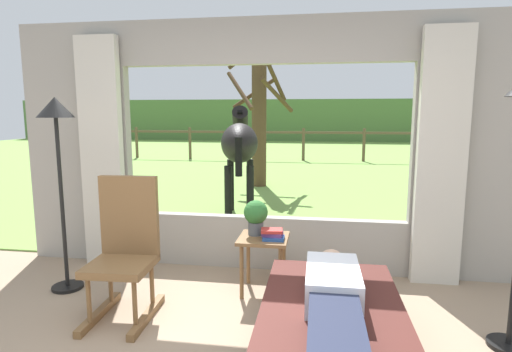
{
  "coord_description": "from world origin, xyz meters",
  "views": [
    {
      "loc": [
        0.58,
        -1.93,
        1.62
      ],
      "look_at": [
        0.0,
        1.8,
        1.05
      ],
      "focal_mm": 29.2,
      "sensor_mm": 36.0,
      "label": 1
    }
  ],
  "objects_px": {
    "potted_plant": "(256,215)",
    "horse": "(240,143)",
    "recliner_sofa": "(332,341)",
    "book_stack": "(273,234)",
    "rocking_chair": "(125,249)",
    "pasture_tree": "(259,114)",
    "floor_lamp_left": "(57,136)",
    "side_table": "(263,247)",
    "reclining_person": "(333,299)"
  },
  "relations": [
    {
      "from": "floor_lamp_left",
      "to": "pasture_tree",
      "type": "distance_m",
      "value": 5.76
    },
    {
      "from": "rocking_chair",
      "to": "potted_plant",
      "type": "bearing_deg",
      "value": 30.49
    },
    {
      "from": "recliner_sofa",
      "to": "book_stack",
      "type": "distance_m",
      "value": 1.24
    },
    {
      "from": "side_table",
      "to": "book_stack",
      "type": "relative_size",
      "value": 2.45
    },
    {
      "from": "potted_plant",
      "to": "book_stack",
      "type": "bearing_deg",
      "value": -35.63
    },
    {
      "from": "rocking_chair",
      "to": "side_table",
      "type": "height_order",
      "value": "rocking_chair"
    },
    {
      "from": "book_stack",
      "to": "side_table",
      "type": "bearing_deg",
      "value": 145.51
    },
    {
      "from": "reclining_person",
      "to": "potted_plant",
      "type": "bearing_deg",
      "value": 117.73
    },
    {
      "from": "rocking_chair",
      "to": "potted_plant",
      "type": "relative_size",
      "value": 3.5
    },
    {
      "from": "recliner_sofa",
      "to": "side_table",
      "type": "distance_m",
      "value": 1.3
    },
    {
      "from": "reclining_person",
      "to": "book_stack",
      "type": "relative_size",
      "value": 6.74
    },
    {
      "from": "potted_plant",
      "to": "horse",
      "type": "height_order",
      "value": "horse"
    },
    {
      "from": "floor_lamp_left",
      "to": "horse",
      "type": "height_order",
      "value": "floor_lamp_left"
    },
    {
      "from": "recliner_sofa",
      "to": "rocking_chair",
      "type": "xyz_separation_m",
      "value": [
        -1.63,
        0.57,
        0.33
      ]
    },
    {
      "from": "rocking_chair",
      "to": "book_stack",
      "type": "relative_size",
      "value": 5.28
    },
    {
      "from": "horse",
      "to": "reclining_person",
      "type": "bearing_deg",
      "value": -81.07
    },
    {
      "from": "floor_lamp_left",
      "to": "horse",
      "type": "relative_size",
      "value": 0.97
    },
    {
      "from": "side_table",
      "to": "potted_plant",
      "type": "height_order",
      "value": "potted_plant"
    },
    {
      "from": "book_stack",
      "to": "horse",
      "type": "distance_m",
      "value": 2.99
    },
    {
      "from": "reclining_person",
      "to": "book_stack",
      "type": "xyz_separation_m",
      "value": [
        -0.5,
        1.13,
        0.04
      ]
    },
    {
      "from": "horse",
      "to": "floor_lamp_left",
      "type": "bearing_deg",
      "value": -119.69
    },
    {
      "from": "rocking_chair",
      "to": "side_table",
      "type": "relative_size",
      "value": 2.15
    },
    {
      "from": "potted_plant",
      "to": "horse",
      "type": "bearing_deg",
      "value": 104.08
    },
    {
      "from": "horse",
      "to": "pasture_tree",
      "type": "relative_size",
      "value": 0.51
    },
    {
      "from": "side_table",
      "to": "horse",
      "type": "relative_size",
      "value": 0.29
    },
    {
      "from": "horse",
      "to": "recliner_sofa",
      "type": "bearing_deg",
      "value": -80.85
    },
    {
      "from": "recliner_sofa",
      "to": "book_stack",
      "type": "xyz_separation_m",
      "value": [
        -0.5,
        1.08,
        0.35
      ]
    },
    {
      "from": "book_stack",
      "to": "reclining_person",
      "type": "bearing_deg",
      "value": -66.18
    },
    {
      "from": "rocking_chair",
      "to": "recliner_sofa",
      "type": "bearing_deg",
      "value": -21.89
    },
    {
      "from": "rocking_chair",
      "to": "floor_lamp_left",
      "type": "relative_size",
      "value": 0.64
    },
    {
      "from": "side_table",
      "to": "floor_lamp_left",
      "type": "bearing_deg",
      "value": -173.44
    },
    {
      "from": "recliner_sofa",
      "to": "potted_plant",
      "type": "height_order",
      "value": "potted_plant"
    },
    {
      "from": "rocking_chair",
      "to": "reclining_person",
      "type": "bearing_deg",
      "value": -23.45
    },
    {
      "from": "book_stack",
      "to": "horse",
      "type": "relative_size",
      "value": 0.12
    },
    {
      "from": "horse",
      "to": "potted_plant",
      "type": "bearing_deg",
      "value": -85.81
    },
    {
      "from": "reclining_person",
      "to": "rocking_chair",
      "type": "relative_size",
      "value": 1.28
    },
    {
      "from": "pasture_tree",
      "to": "side_table",
      "type": "bearing_deg",
      "value": -81.15
    },
    {
      "from": "side_table",
      "to": "horse",
      "type": "xyz_separation_m",
      "value": [
        -0.75,
        2.75,
        0.73
      ]
    },
    {
      "from": "pasture_tree",
      "to": "rocking_chair",
      "type": "bearing_deg",
      "value": -91.83
    },
    {
      "from": "book_stack",
      "to": "pasture_tree",
      "type": "relative_size",
      "value": 0.06
    },
    {
      "from": "horse",
      "to": "side_table",
      "type": "bearing_deg",
      "value": -84.54
    },
    {
      "from": "floor_lamp_left",
      "to": "pasture_tree",
      "type": "xyz_separation_m",
      "value": [
        0.97,
        5.67,
        0.18
      ]
    },
    {
      "from": "reclining_person",
      "to": "side_table",
      "type": "height_order",
      "value": "reclining_person"
    },
    {
      "from": "book_stack",
      "to": "pasture_tree",
      "type": "distance_m",
      "value": 5.7
    },
    {
      "from": "reclining_person",
      "to": "book_stack",
      "type": "height_order",
      "value": "reclining_person"
    },
    {
      "from": "horse",
      "to": "pasture_tree",
      "type": "xyz_separation_m",
      "value": [
        -0.1,
        2.72,
        0.45
      ]
    },
    {
      "from": "pasture_tree",
      "to": "horse",
      "type": "bearing_deg",
      "value": -87.97
    },
    {
      "from": "reclining_person",
      "to": "pasture_tree",
      "type": "relative_size",
      "value": 0.4
    },
    {
      "from": "rocking_chair",
      "to": "pasture_tree",
      "type": "relative_size",
      "value": 0.32
    },
    {
      "from": "side_table",
      "to": "rocking_chair",
      "type": "bearing_deg",
      "value": -151.35
    }
  ]
}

